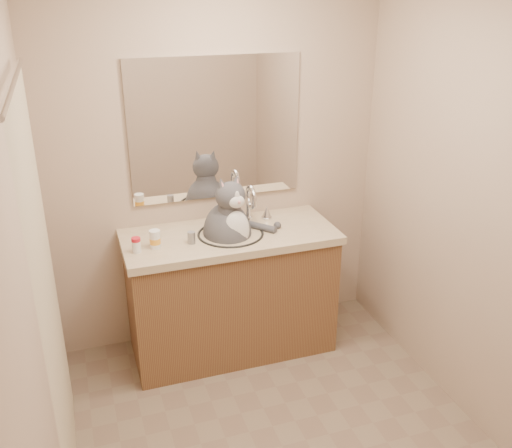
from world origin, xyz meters
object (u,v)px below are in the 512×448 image
(cat, at_px, (229,229))
(grey_canister, at_px, (191,238))
(pill_bottle_redcap, at_px, (136,245))
(pill_bottle_orange, at_px, (155,239))

(cat, distance_m, grey_canister, 0.26)
(cat, relative_size, grey_canister, 8.03)
(pill_bottle_redcap, xyz_separation_m, grey_canister, (0.33, 0.02, -0.01))
(cat, xyz_separation_m, pill_bottle_redcap, (-0.58, -0.08, 0.01))
(cat, bearing_deg, grey_canister, 178.17)
(pill_bottle_orange, distance_m, grey_canister, 0.22)
(cat, height_order, pill_bottle_redcap, cat)
(cat, relative_size, pill_bottle_redcap, 6.55)
(grey_canister, bearing_deg, cat, 13.18)
(cat, bearing_deg, pill_bottle_redcap, 172.53)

